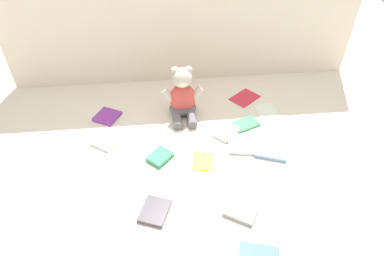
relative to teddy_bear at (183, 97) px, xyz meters
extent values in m
plane|color=silver|center=(0.03, -0.12, -0.09)|extent=(3.20, 3.20, 0.00)
cube|color=#EFE4D0|center=(0.03, 0.30, 0.29)|extent=(1.71, 0.03, 0.77)
ellipsoid|color=#D84C47|center=(0.00, 0.01, -0.01)|extent=(0.12, 0.09, 0.15)
ellipsoid|color=slate|center=(0.00, 0.00, -0.06)|extent=(0.13, 0.10, 0.05)
sphere|color=beige|center=(0.00, 0.00, 0.10)|extent=(0.09, 0.09, 0.09)
ellipsoid|color=white|center=(0.00, -0.03, 0.10)|extent=(0.04, 0.03, 0.03)
sphere|color=beige|center=(-0.03, 0.01, 0.13)|extent=(0.03, 0.03, 0.03)
sphere|color=beige|center=(0.03, 0.01, 0.13)|extent=(0.03, 0.03, 0.03)
cylinder|color=beige|center=(-0.06, 0.00, 0.01)|extent=(0.07, 0.03, 0.08)
cylinder|color=beige|center=(0.06, 0.01, 0.01)|extent=(0.07, 0.03, 0.08)
cylinder|color=slate|center=(-0.03, -0.08, -0.07)|extent=(0.04, 0.09, 0.04)
cylinder|color=slate|center=(0.03, -0.07, -0.07)|extent=(0.04, 0.09, 0.04)
cube|color=white|center=(0.17, -0.16, -0.08)|extent=(0.13, 0.13, 0.02)
cube|color=white|center=(0.22, -0.26, -0.08)|extent=(0.12, 0.10, 0.02)
cube|color=#A2A6A0|center=(0.15, -0.57, -0.08)|extent=(0.13, 0.12, 0.02)
cube|color=purple|center=(-0.35, 0.00, -0.08)|extent=(0.13, 0.14, 0.01)
cube|color=#3D5EC1|center=(0.18, -0.74, -0.08)|extent=(0.14, 0.10, 0.02)
cube|color=yellow|center=(0.05, -0.32, -0.08)|extent=(0.10, 0.11, 0.01)
cube|color=red|center=(0.31, 0.09, -0.09)|extent=(0.16, 0.16, 0.01)
cube|color=#544E54|center=(-0.14, -0.54, -0.08)|extent=(0.12, 0.14, 0.02)
cube|color=#3EA261|center=(0.27, -0.11, -0.08)|extent=(0.13, 0.11, 0.01)
cube|color=white|center=(-0.35, -0.17, -0.08)|extent=(0.12, 0.11, 0.01)
cube|color=white|center=(0.39, -0.04, -0.09)|extent=(0.11, 0.15, 0.01)
cube|color=#339461|center=(-0.12, -0.28, -0.08)|extent=(0.12, 0.12, 0.02)
cube|color=#7EACD5|center=(0.34, -0.29, -0.08)|extent=(0.15, 0.13, 0.02)
camera|label=1|loc=(-0.08, -1.25, 0.91)|focal=32.25mm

